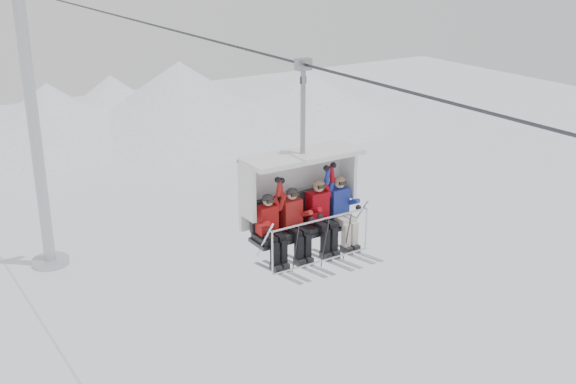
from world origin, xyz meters
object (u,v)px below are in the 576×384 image
skier_center_right (320,213)px  lift_tower_right (37,154)px  skier_center_left (294,221)px  skier_far_right (341,209)px  chairlift_carrier (299,190)px  skier_far_left (270,227)px

skier_center_right → lift_tower_right: bearing=90.8°
skier_center_left → skier_far_right: 1.18m
chairlift_carrier → skier_far_left: size_ratio=2.36×
chairlift_carrier → skier_center_left: (-0.31, -0.31, -0.49)m
chairlift_carrier → skier_far_right: chairlift_carrier is taller
lift_tower_right → skier_center_right: (0.33, -22.72, 4.45)m
lift_tower_right → skier_center_left: bearing=-90.8°
chairlift_carrier → skier_far_left: chairlift_carrier is taller
skier_far_left → skier_far_right: bearing=0.2°
skier_far_left → skier_center_right: (1.21, 0.01, 0.04)m
skier_center_right → skier_far_right: (0.53, -0.00, -0.01)m
chairlift_carrier → skier_far_right: 1.04m
skier_center_left → skier_far_left: bearing=-179.6°
skier_far_left → skier_center_right: bearing=0.5°
skier_center_right → skier_far_right: 0.53m
skier_far_left → chairlift_carrier: bearing=19.6°
skier_far_left → skier_far_right: (1.74, 0.01, 0.02)m
skier_far_left → skier_far_right: skier_far_right is taller
lift_tower_right → skier_far_right: (0.86, -22.72, 4.44)m
chairlift_carrier → skier_center_right: chairlift_carrier is taller
chairlift_carrier → skier_center_right: size_ratio=2.35×
lift_tower_right → skier_far_left: (-0.88, -22.73, 4.41)m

